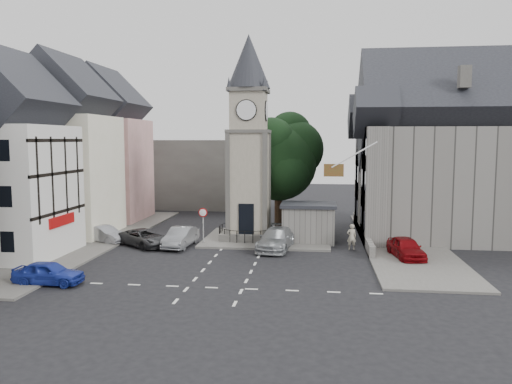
# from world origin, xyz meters

# --- Properties ---
(ground) EXTENTS (120.00, 120.00, 0.00)m
(ground) POSITION_xyz_m (0.00, 0.00, 0.00)
(ground) COLOR black
(ground) RESTS_ON ground
(pavement_west) EXTENTS (6.00, 30.00, 0.14)m
(pavement_west) POSITION_xyz_m (-12.50, 6.00, 0.07)
(pavement_west) COLOR #595651
(pavement_west) RESTS_ON ground
(pavement_east) EXTENTS (6.00, 26.00, 0.14)m
(pavement_east) POSITION_xyz_m (12.00, 8.00, 0.07)
(pavement_east) COLOR #595651
(pavement_east) RESTS_ON ground
(central_island) EXTENTS (10.00, 8.00, 0.16)m
(central_island) POSITION_xyz_m (1.50, 8.00, 0.08)
(central_island) COLOR #595651
(central_island) RESTS_ON ground
(road_markings) EXTENTS (20.00, 8.00, 0.01)m
(road_markings) POSITION_xyz_m (0.00, -5.50, 0.01)
(road_markings) COLOR silver
(road_markings) RESTS_ON ground
(clock_tower) EXTENTS (4.86, 4.86, 16.25)m
(clock_tower) POSITION_xyz_m (0.00, 7.99, 8.12)
(clock_tower) COLOR #4C4944
(clock_tower) RESTS_ON ground
(stone_shelter) EXTENTS (4.30, 3.30, 3.08)m
(stone_shelter) POSITION_xyz_m (4.80, 7.50, 1.55)
(stone_shelter) COLOR slate
(stone_shelter) RESTS_ON ground
(town_tree) EXTENTS (7.20, 7.20, 10.80)m
(town_tree) POSITION_xyz_m (2.00, 13.00, 6.97)
(town_tree) COLOR black
(town_tree) RESTS_ON ground
(warning_sign_post) EXTENTS (0.70, 0.19, 2.85)m
(warning_sign_post) POSITION_xyz_m (-3.20, 5.43, 2.03)
(warning_sign_post) COLOR black
(warning_sign_post) RESTS_ON ground
(terrace_pink) EXTENTS (8.10, 7.60, 12.80)m
(terrace_pink) POSITION_xyz_m (-15.50, 16.00, 6.58)
(terrace_pink) COLOR tan
(terrace_pink) RESTS_ON ground
(terrace_cream) EXTENTS (8.10, 7.60, 12.80)m
(terrace_cream) POSITION_xyz_m (-15.50, 8.00, 6.58)
(terrace_cream) COLOR beige
(terrace_cream) RESTS_ON ground
(terrace_tudor) EXTENTS (8.10, 7.60, 12.00)m
(terrace_tudor) POSITION_xyz_m (-15.50, 0.00, 6.19)
(terrace_tudor) COLOR silver
(terrace_tudor) RESTS_ON ground
(backdrop_west) EXTENTS (20.00, 10.00, 8.00)m
(backdrop_west) POSITION_xyz_m (-12.00, 28.00, 4.00)
(backdrop_west) COLOR #4C4944
(backdrop_west) RESTS_ON ground
(east_building) EXTENTS (14.40, 11.40, 12.60)m
(east_building) POSITION_xyz_m (15.59, 11.00, 6.26)
(east_building) COLOR slate
(east_building) RESTS_ON ground
(east_boundary_wall) EXTENTS (0.40, 16.00, 0.90)m
(east_boundary_wall) POSITION_xyz_m (9.20, 10.00, 0.45)
(east_boundary_wall) COLOR slate
(east_boundary_wall) RESTS_ON ground
(flagpole) EXTENTS (3.68, 0.10, 2.74)m
(flagpole) POSITION_xyz_m (8.00, 4.00, 7.00)
(flagpole) COLOR white
(flagpole) RESTS_ON ground
(car_west_blue) EXTENTS (3.88, 1.56, 1.32)m
(car_west_blue) POSITION_xyz_m (-9.35, -6.00, 0.66)
(car_west_blue) COLOR #1D30A0
(car_west_blue) RESTS_ON ground
(car_west_silver) EXTENTS (4.20, 2.91, 1.31)m
(car_west_silver) POSITION_xyz_m (-11.12, 5.33, 0.66)
(car_west_silver) COLOR gray
(car_west_silver) RESTS_ON ground
(car_west_grey) EXTENTS (5.05, 4.51, 1.30)m
(car_west_grey) POSITION_xyz_m (-7.50, 4.31, 0.65)
(car_west_grey) COLOR #2A2A2C
(car_west_grey) RESTS_ON ground
(car_island_silver) EXTENTS (1.90, 4.61, 1.48)m
(car_island_silver) POSITION_xyz_m (-4.71, 4.50, 0.74)
(car_island_silver) COLOR gray
(car_island_silver) RESTS_ON ground
(car_island_east) EXTENTS (2.89, 5.66, 1.57)m
(car_island_east) POSITION_xyz_m (2.50, 4.50, 0.79)
(car_island_east) COLOR #9EA2A6
(car_island_east) RESTS_ON ground
(car_east_red) EXTENTS (2.40, 4.53, 1.47)m
(car_east_red) POSITION_xyz_m (11.50, 2.74, 0.73)
(car_east_red) COLOR maroon
(car_east_red) RESTS_ON ground
(pedestrian) EXTENTS (0.77, 0.57, 1.91)m
(pedestrian) POSITION_xyz_m (8.00, 5.06, 0.96)
(pedestrian) COLOR #AAA18C
(pedestrian) RESTS_ON ground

